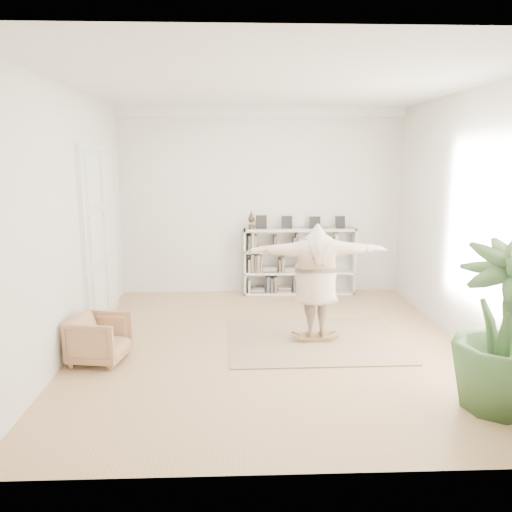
{
  "coord_description": "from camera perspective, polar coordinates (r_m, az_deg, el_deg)",
  "views": [
    {
      "loc": [
        -0.48,
        -6.8,
        2.65
      ],
      "look_at": [
        -0.2,
        0.4,
        1.24
      ],
      "focal_mm": 35.0,
      "sensor_mm": 36.0,
      "label": 1
    }
  ],
  "objects": [
    {
      "name": "floor",
      "position": [
        7.32,
        1.71,
        -10.15
      ],
      "size": [
        6.0,
        6.0,
        0.0
      ],
      "primitive_type": "plane",
      "color": "tan",
      "rests_on": "ground"
    },
    {
      "name": "room_shell",
      "position": [
        9.79,
        0.62,
        16.12
      ],
      "size": [
        6.0,
        6.0,
        6.0
      ],
      "color": "silver",
      "rests_on": "floor"
    },
    {
      "name": "doors",
      "position": [
        8.5,
        -17.37,
        2.12
      ],
      "size": [
        0.09,
        1.78,
        2.92
      ],
      "color": "white",
      "rests_on": "floor"
    },
    {
      "name": "bookshelf",
      "position": [
        9.91,
        4.92,
        -0.69
      ],
      "size": [
        2.2,
        0.35,
        1.64
      ],
      "color": "silver",
      "rests_on": "floor"
    },
    {
      "name": "armchair",
      "position": [
        6.97,
        -17.44,
        -9.02
      ],
      "size": [
        0.8,
        0.78,
        0.63
      ],
      "primitive_type": "imported",
      "rotation": [
        0.0,
        0.0,
        1.4
      ],
      "color": "tan",
      "rests_on": "floor"
    },
    {
      "name": "rug",
      "position": [
        7.54,
        6.7,
        -9.49
      ],
      "size": [
        2.52,
        2.03,
        0.02
      ],
      "primitive_type": "cube",
      "rotation": [
        0.0,
        0.0,
        0.01
      ],
      "color": "tan",
      "rests_on": "floor"
    },
    {
      "name": "rocker_board",
      "position": [
        7.52,
        6.71,
        -9.1
      ],
      "size": [
        0.46,
        0.28,
        0.1
      ],
      "rotation": [
        0.0,
        0.0,
        0.01
      ],
      "color": "olive",
      "rests_on": "rug"
    },
    {
      "name": "person",
      "position": [
        7.27,
        6.87,
        -2.53
      ],
      "size": [
        2.05,
        0.58,
        1.66
      ],
      "primitive_type": "imported",
      "rotation": [
        0.0,
        0.0,
        3.15
      ],
      "color": "#C2A892",
      "rests_on": "rocker_board"
    },
    {
      "name": "houseplant",
      "position": [
        5.87,
        26.38,
        -7.36
      ],
      "size": [
        1.08,
        1.08,
        1.82
      ],
      "primitive_type": "imported",
      "rotation": [
        0.0,
        0.0,
        -0.07
      ],
      "color": "#36572B",
      "rests_on": "floor"
    }
  ]
}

